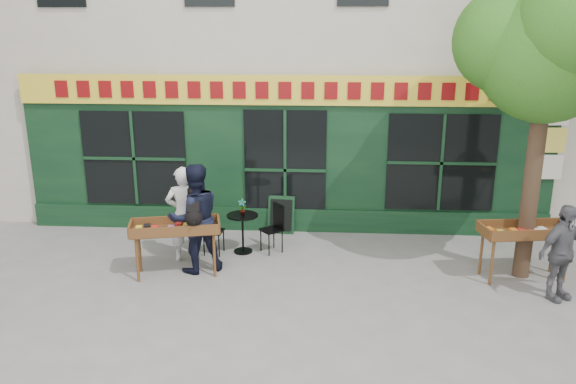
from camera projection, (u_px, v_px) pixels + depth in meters
name	position (u px, v px, depth m)	size (l,w,h in m)	color
ground	(276.00, 276.00, 9.87)	(80.00, 80.00, 0.00)	slate
street_tree	(551.00, 33.00, 8.80)	(3.05, 2.90, 5.60)	#382619
book_cart_center	(175.00, 230.00, 9.71)	(1.60, 0.94, 0.99)	brown
dog	(193.00, 206.00, 9.51)	(0.34, 0.60, 0.60)	black
woman	(184.00, 214.00, 10.31)	(0.66, 0.43, 1.80)	silver
book_cart_right	(526.00, 234.00, 9.55)	(1.57, 0.83, 0.99)	brown
man_right	(561.00, 253.00, 8.82)	(0.92, 0.38, 1.58)	#59585D
bistro_table	(243.00, 226.00, 10.77)	(0.60, 0.60, 0.76)	black
bistro_chair_left	(209.00, 226.00, 10.73)	(0.41, 0.40, 0.95)	black
bistro_chair_right	(275.00, 224.00, 10.83)	(0.51, 0.51, 0.95)	black
potted_plant	(242.00, 207.00, 10.67)	(0.16, 0.11, 0.31)	gray
man_left	(195.00, 218.00, 9.84)	(0.95, 0.74, 1.96)	black
chalkboard	(281.00, 215.00, 11.86)	(0.58, 0.24, 0.79)	black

